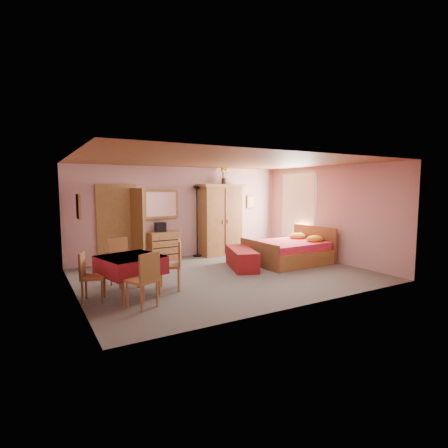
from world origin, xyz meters
TOP-DOWN VIEW (x-y plane):
  - floor at (0.00, 0.00)m, footprint 6.50×6.50m
  - ceiling at (0.00, 0.00)m, footprint 6.50×6.50m
  - wall_back at (0.00, 2.50)m, footprint 6.50×0.10m
  - wall_front at (0.00, -2.50)m, footprint 6.50×0.10m
  - wall_left at (-3.25, 0.00)m, footprint 0.10×5.00m
  - wall_right at (3.25, 0.00)m, footprint 0.10×5.00m
  - doorway at (-1.90, 2.47)m, footprint 1.06×0.12m
  - window at (3.21, 1.20)m, footprint 0.08×1.40m
  - picture_left at (-3.22, -0.60)m, footprint 0.04×0.32m
  - picture_back at (2.35, 2.47)m, footprint 0.30×0.04m
  - chest_of_drawers at (-0.68, 2.25)m, footprint 0.85×0.44m
  - wall_mirror at (-0.68, 2.46)m, footprint 1.02×0.11m
  - stereo at (-0.77, 2.30)m, footprint 0.29×0.21m
  - floor_lamp at (0.35, 2.32)m, footprint 0.33×0.33m
  - wardrobe at (1.06, 2.21)m, footprint 1.38×0.75m
  - sunflower_vase at (1.23, 2.28)m, footprint 0.20×0.20m
  - bed at (2.08, 0.30)m, footprint 2.06×1.63m
  - bench at (0.66, 0.39)m, footprint 0.99×1.56m
  - dining_table at (-2.34, -0.46)m, footprint 1.24×1.24m
  - chair_south at (-2.35, -1.20)m, footprint 0.57×0.57m
  - chair_north at (-2.30, 0.28)m, footprint 0.54×0.54m
  - chair_west at (-3.00, -0.43)m, footprint 0.51×0.51m
  - chair_east at (-1.57, -0.44)m, footprint 0.59×0.59m

SIDE VIEW (x-z plane):
  - floor at x=0.00m, z-range 0.00..0.00m
  - bench at x=0.66m, z-range 0.00..0.49m
  - dining_table at x=-2.34m, z-range 0.00..0.75m
  - chest_of_drawers at x=-0.68m, z-range 0.00..0.80m
  - chair_west at x=-3.00m, z-range 0.00..0.89m
  - bed at x=2.08m, z-range 0.00..0.94m
  - chair_south at x=-2.35m, z-range 0.00..0.95m
  - chair_north at x=-2.30m, z-range 0.00..0.97m
  - chair_east at x=-1.57m, z-range 0.00..0.98m
  - stereo at x=-0.77m, z-range 0.80..1.06m
  - doorway at x=-1.90m, z-range -0.05..2.10m
  - floor_lamp at x=0.35m, z-range 0.00..2.06m
  - wardrobe at x=1.06m, z-range 0.00..2.11m
  - wall_back at x=0.00m, z-range 0.00..2.60m
  - wall_front at x=0.00m, z-range 0.00..2.60m
  - wall_left at x=-3.25m, z-range 0.00..2.60m
  - wall_right at x=3.25m, z-range 0.00..2.60m
  - window at x=3.21m, z-range 0.48..2.42m
  - picture_back at x=2.35m, z-range 1.35..1.75m
  - wall_mirror at x=-0.68m, z-range 1.15..1.95m
  - picture_left at x=-3.22m, z-range 1.49..1.91m
  - sunflower_vase at x=1.23m, z-range 2.11..2.62m
  - ceiling at x=0.00m, z-range 2.60..2.60m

